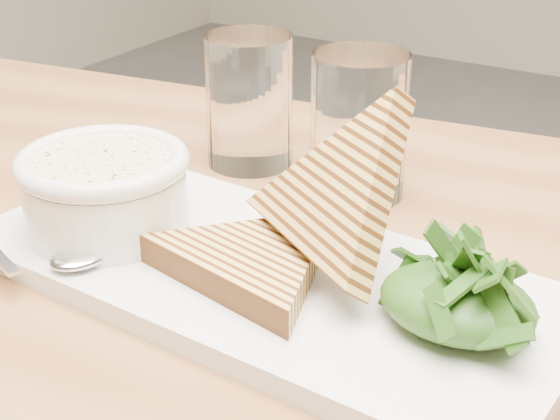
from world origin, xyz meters
The scene contains 13 objects.
table_top centered at (-0.23, -0.20, 0.74)m, with size 1.33×0.89×0.04m, color #966135.
table_leg_bl centered at (-0.85, 0.19, 0.36)m, with size 0.06×0.06×0.72m, color #966135.
platter centered at (-0.17, -0.12, 0.77)m, with size 0.42×0.19×0.02m, color white.
soup_bowl centered at (-0.30, -0.14, 0.80)m, with size 0.12×0.12×0.05m, color white.
soup centered at (-0.30, -0.14, 0.83)m, with size 0.10×0.10×0.01m, color beige.
bowl_rim centered at (-0.30, -0.14, 0.83)m, with size 0.12×0.12×0.01m, color white.
sandwich_flat centered at (-0.17, -0.14, 0.79)m, with size 0.16×0.16×0.02m, color tan, non-canonical shape.
sandwich_lean centered at (-0.13, -0.10, 0.83)m, with size 0.16×0.16×0.09m, color tan, non-canonical shape.
salad_base centered at (-0.03, -0.13, 0.80)m, with size 0.09×0.07×0.04m, color black.
arugula_pile centered at (-0.03, -0.13, 0.81)m, with size 0.11×0.10×0.05m, color #346517, non-canonical shape.
spoon_bowl centered at (-0.28, -0.19, 0.78)m, with size 0.03×0.04×0.01m, color silver.
glass_near centered at (-0.30, 0.06, 0.82)m, with size 0.08×0.08×0.12m, color white.
glass_far centered at (-0.19, 0.05, 0.82)m, with size 0.08×0.08×0.12m, color white.
Camera 1 is at (0.10, -0.55, 1.07)m, focal length 55.00 mm.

